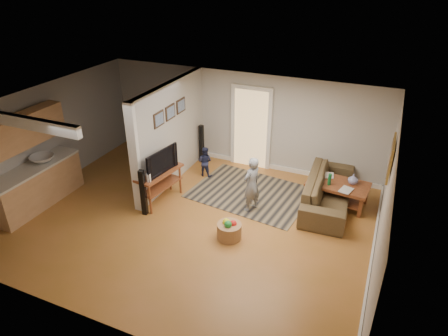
{
  "coord_description": "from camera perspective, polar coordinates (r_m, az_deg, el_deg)",
  "views": [
    {
      "loc": [
        3.5,
        -6.23,
        4.98
      ],
      "look_at": [
        0.56,
        0.56,
        1.1
      ],
      "focal_mm": 32.0,
      "sensor_mm": 36.0,
      "label": 1
    }
  ],
  "objects": [
    {
      "name": "sofa",
      "position": [
        9.48,
        14.45,
        -5.01
      ],
      "size": [
        1.09,
        2.48,
        0.71
      ],
      "primitive_type": "imported",
      "rotation": [
        0.0,
        0.0,
        1.63
      ],
      "color": "#483924",
      "rests_on": "ground"
    },
    {
      "name": "tv_console",
      "position": [
        9.05,
        -9.17,
        -0.95
      ],
      "size": [
        0.64,
        1.27,
        1.05
      ],
      "rotation": [
        0.0,
        0.0,
        -0.15
      ],
      "color": "#602416",
      "rests_on": "ground"
    },
    {
      "name": "speaker_right",
      "position": [
        10.89,
        -3.23,
        3.5
      ],
      "size": [
        0.12,
        0.12,
        1.06
      ],
      "primitive_type": "cube",
      "rotation": [
        0.0,
        0.0,
        -0.18
      ],
      "color": "black",
      "rests_on": "ground"
    },
    {
      "name": "child",
      "position": [
        9.02,
        3.81,
        -5.93
      ],
      "size": [
        0.47,
        0.55,
        1.29
      ],
      "primitive_type": "imported",
      "rotation": [
        0.0,
        0.0,
        -1.98
      ],
      "color": "gray",
      "rests_on": "ground"
    },
    {
      "name": "ground",
      "position": [
        8.71,
        -4.89,
        -7.3
      ],
      "size": [
        7.5,
        7.5,
        0.0
      ],
      "primitive_type": "plane",
      "color": "olive",
      "rests_on": "ground"
    },
    {
      "name": "toy_basket",
      "position": [
        8.06,
        0.75,
        -8.86
      ],
      "size": [
        0.49,
        0.49,
        0.44
      ],
      "color": "#996B42",
      "rests_on": "ground"
    },
    {
      "name": "speaker_left",
      "position": [
        8.74,
        -11.46,
        -3.47
      ],
      "size": [
        0.12,
        0.12,
        1.08
      ],
      "primitive_type": "cube",
      "rotation": [
        0.0,
        0.0,
        0.12
      ],
      "color": "black",
      "rests_on": "ground"
    },
    {
      "name": "area_rug",
      "position": [
        9.61,
        3.83,
        -3.55
      ],
      "size": [
        2.91,
        2.28,
        0.01
      ],
      "primitive_type": "cube",
      "rotation": [
        0.0,
        0.0,
        -0.12
      ],
      "color": "black",
      "rests_on": "ground"
    },
    {
      "name": "room_shell",
      "position": [
        8.81,
        -10.12,
        3.65
      ],
      "size": [
        7.54,
        6.02,
        2.52
      ],
      "color": "#B4B3AD",
      "rests_on": "ground"
    },
    {
      "name": "coffee_table",
      "position": [
        9.37,
        16.05,
        -2.71
      ],
      "size": [
        1.41,
        0.91,
        0.8
      ],
      "rotation": [
        0.0,
        0.0,
        -0.09
      ],
      "color": "#602416",
      "rests_on": "ground"
    },
    {
      "name": "toddler",
      "position": [
        10.38,
        -2.7,
        -1.04
      ],
      "size": [
        0.4,
        0.32,
        0.8
      ],
      "primitive_type": "imported",
      "rotation": [
        0.0,
        0.0,
        3.18
      ],
      "color": "#212645",
      "rests_on": "ground"
    }
  ]
}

